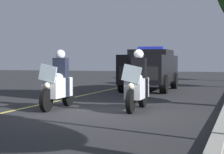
# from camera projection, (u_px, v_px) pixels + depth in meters

# --- Properties ---
(ground_plane) EXTENTS (80.00, 80.00, 0.00)m
(ground_plane) POSITION_uv_depth(u_px,v_px,m) (96.00, 112.00, 10.74)
(ground_plane) COLOR #28282B
(lane_stripe_center) EXTENTS (48.00, 0.12, 0.01)m
(lane_stripe_center) POSITION_uv_depth(u_px,v_px,m) (22.00, 109.00, 11.47)
(lane_stripe_center) COLOR #E0D14C
(lane_stripe_center) RESTS_ON ground
(police_motorcycle_lead_left) EXTENTS (2.14, 0.57, 1.72)m
(police_motorcycle_lead_left) POSITION_uv_depth(u_px,v_px,m) (58.00, 85.00, 11.45)
(police_motorcycle_lead_left) COLOR black
(police_motorcycle_lead_left) RESTS_ON ground
(police_motorcycle_lead_right) EXTENTS (2.14, 0.57, 1.72)m
(police_motorcycle_lead_right) POSITION_uv_depth(u_px,v_px,m) (137.00, 85.00, 11.13)
(police_motorcycle_lead_right) COLOR black
(police_motorcycle_lead_right) RESTS_ON ground
(police_suv) EXTENTS (4.95, 2.18, 2.05)m
(police_suv) POSITION_uv_depth(u_px,v_px,m) (150.00, 68.00, 18.38)
(police_suv) COLOR black
(police_suv) RESTS_ON ground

